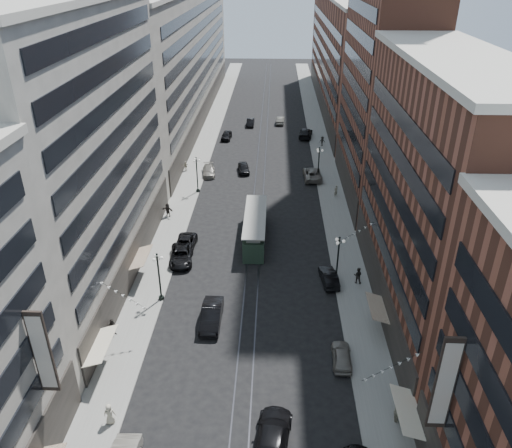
# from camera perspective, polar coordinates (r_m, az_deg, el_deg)

# --- Properties ---
(ground) EXTENTS (220.00, 220.00, 0.00)m
(ground) POSITION_cam_1_polar(r_m,az_deg,el_deg) (79.93, 0.43, 5.01)
(ground) COLOR black
(ground) RESTS_ON ground
(sidewalk_west) EXTENTS (4.00, 180.00, 0.15)m
(sidewalk_west) POSITION_cam_1_polar(r_m,az_deg,el_deg) (90.12, -6.44, 7.62)
(sidewalk_west) COLOR gray
(sidewalk_west) RESTS_ON ground
(sidewalk_east) EXTENTS (4.00, 180.00, 0.15)m
(sidewalk_east) POSITION_cam_1_polar(r_m,az_deg,el_deg) (89.60, 7.74, 7.41)
(sidewalk_east) COLOR gray
(sidewalk_east) RESTS_ON ground
(rail_west) EXTENTS (0.12, 180.00, 0.02)m
(rail_west) POSITION_cam_1_polar(r_m,az_deg,el_deg) (89.23, 0.18, 7.54)
(rail_west) COLOR #2D2D33
(rail_west) RESTS_ON ground
(rail_east) EXTENTS (0.12, 180.00, 0.02)m
(rail_east) POSITION_cam_1_polar(r_m,az_deg,el_deg) (89.19, 1.08, 7.52)
(rail_east) COLOR #2D2D33
(rail_east) RESTS_ON ground
(building_west_mid) EXTENTS (8.00, 36.00, 28.00)m
(building_west_mid) POSITION_cam_1_polar(r_m,az_deg,el_deg) (53.19, -19.27, 7.50)
(building_west_mid) COLOR #ACA599
(building_west_mid) RESTS_ON ground
(building_west_far) EXTENTS (8.00, 90.00, 26.00)m
(building_west_far) POSITION_cam_1_polar(r_m,az_deg,el_deg) (112.67, -8.09, 18.46)
(building_west_far) COLOR #ACA599
(building_west_far) RESTS_ON ground
(building_east_mid) EXTENTS (8.00, 30.00, 24.00)m
(building_east_mid) POSITION_cam_1_polar(r_m,az_deg,el_deg) (48.12, 19.93, 2.66)
(building_east_mid) COLOR brown
(building_east_mid) RESTS_ON ground
(building_east_tower) EXTENTS (8.00, 26.00, 42.00)m
(building_east_tower) POSITION_cam_1_polar(r_m,az_deg,el_deg) (71.82, 14.87, 18.96)
(building_east_tower) COLOR brown
(building_east_tower) RESTS_ON ground
(building_east_far) EXTENTS (8.00, 72.00, 24.00)m
(building_east_far) POSITION_cam_1_polar(r_m,az_deg,el_deg) (120.99, 9.67, 18.52)
(building_east_far) COLOR brown
(building_east_far) RESTS_ON ground
(lamppost_sw_far) EXTENTS (1.03, 1.14, 5.52)m
(lamppost_sw_far) POSITION_cam_1_polar(r_m,az_deg,el_deg) (51.45, -11.03, -5.76)
(lamppost_sw_far) COLOR black
(lamppost_sw_far) RESTS_ON sidewalk_west
(lamppost_sw_mid) EXTENTS (1.03, 1.14, 5.52)m
(lamppost_sw_mid) POSITION_cam_1_polar(r_m,az_deg,el_deg) (74.95, -6.76, 5.76)
(lamppost_sw_mid) COLOR black
(lamppost_sw_mid) RESTS_ON sidewalk_west
(lamppost_se_far) EXTENTS (1.03, 1.14, 5.52)m
(lamppost_se_far) POSITION_cam_1_polar(r_m,az_deg,el_deg) (54.00, 9.34, -3.83)
(lamppost_se_far) COLOR black
(lamppost_se_far) RESTS_ON sidewalk_east
(lamppost_se_mid) EXTENTS (1.03, 1.14, 5.52)m
(lamppost_se_mid) POSITION_cam_1_polar(r_m,az_deg,el_deg) (79.05, 7.17, 6.94)
(lamppost_se_mid) COLOR black
(lamppost_se_mid) RESTS_ON sidewalk_east
(streetcar) EXTENTS (2.66, 12.03, 3.33)m
(streetcar) POSITION_cam_1_polar(r_m,az_deg,el_deg) (62.25, -0.10, -0.49)
(streetcar) COLOR #263C2C
(streetcar) RESTS_ON ground
(car_2) EXTENTS (3.12, 5.73, 1.52)m
(car_2) POSITION_cam_1_polar(r_m,az_deg,el_deg) (58.79, -8.54, -3.57)
(car_2) COLOR black
(car_2) RESTS_ON ground
(car_4) EXTENTS (1.79, 4.14, 1.39)m
(car_4) POSITION_cam_1_polar(r_m,az_deg,el_deg) (45.56, 9.77, -14.63)
(car_4) COLOR slate
(car_4) RESTS_ON ground
(car_5) EXTENTS (1.92, 5.42, 1.78)m
(car_5) POSITION_cam_1_polar(r_m,az_deg,el_deg) (49.09, -5.11, -10.34)
(car_5) COLOR black
(car_5) RESTS_ON ground
(car_6) EXTENTS (3.27, 6.37, 1.77)m
(car_6) POSITION_cam_1_polar(r_m,az_deg,el_deg) (39.04, 1.89, -23.11)
(car_6) COLOR black
(car_6) RESTS_ON ground
(pedestrian_1) EXTENTS (0.93, 0.57, 1.81)m
(pedestrian_1) POSITION_cam_1_polar(r_m,az_deg,el_deg) (41.58, -16.39, -20.10)
(pedestrian_1) COLOR #B7B098
(pedestrian_1) RESTS_ON sidewalk_west
(pedestrian_2) EXTENTS (0.95, 0.74, 1.73)m
(pedestrian_2) POSITION_cam_1_polar(r_m,az_deg,el_deg) (49.15, -16.02, -11.27)
(pedestrian_2) COLOR black
(pedestrian_2) RESTS_ON sidewalk_west
(pedestrian_4) EXTENTS (0.59, 1.12, 1.83)m
(pedestrian_4) POSITION_cam_1_polar(r_m,az_deg,el_deg) (41.58, 15.80, -19.97)
(pedestrian_4) COLOR #A39F87
(pedestrian_4) RESTS_ON sidewalk_east
(car_7) EXTENTS (2.48, 5.15, 1.42)m
(car_7) POSITION_cam_1_polar(r_m,az_deg,el_deg) (61.14, -8.10, -2.26)
(car_7) COLOR black
(car_7) RESTS_ON ground
(car_8) EXTENTS (2.56, 4.97, 1.38)m
(car_8) POSITION_cam_1_polar(r_m,az_deg,el_deg) (82.15, -5.42, 6.06)
(car_8) COLOR gray
(car_8) RESTS_ON ground
(car_9) EXTENTS (2.10, 4.58, 1.52)m
(car_9) POSITION_cam_1_polar(r_m,az_deg,el_deg) (99.12, -3.40, 10.07)
(car_9) COLOR black
(car_9) RESTS_ON ground
(car_10) EXTENTS (2.07, 4.57, 1.45)m
(car_10) POSITION_cam_1_polar(r_m,az_deg,el_deg) (55.02, 8.34, -6.02)
(car_10) COLOR black
(car_10) RESTS_ON ground
(car_11) EXTENTS (2.94, 6.05, 1.66)m
(car_11) POSITION_cam_1_polar(r_m,az_deg,el_deg) (80.72, 6.45, 5.71)
(car_11) COLOR slate
(car_11) RESTS_ON ground
(car_12) EXTENTS (3.20, 6.19, 1.72)m
(car_12) POSITION_cam_1_polar(r_m,az_deg,el_deg) (100.53, 5.70, 10.30)
(car_12) COLOR black
(car_12) RESTS_ON ground
(car_13) EXTENTS (2.35, 4.58, 1.49)m
(car_13) POSITION_cam_1_polar(r_m,az_deg,el_deg) (82.88, -1.43, 6.43)
(car_13) COLOR black
(car_13) RESTS_ON ground
(car_14) EXTENTS (1.82, 4.63, 1.50)m
(car_14) POSITION_cam_1_polar(r_m,az_deg,el_deg) (109.12, 2.79, 11.77)
(car_14) COLOR slate
(car_14) RESTS_ON ground
(pedestrian_5) EXTENTS (1.82, 1.08, 1.90)m
(pedestrian_5) POSITION_cam_1_polar(r_m,az_deg,el_deg) (68.85, -10.06, 1.59)
(pedestrian_5) COLOR black
(pedestrian_5) RESTS_ON sidewalk_west
(pedestrian_6) EXTENTS (1.02, 0.70, 1.60)m
(pedestrian_6) POSITION_cam_1_polar(r_m,az_deg,el_deg) (83.89, -8.03, 6.57)
(pedestrian_6) COLOR beige
(pedestrian_6) RESTS_ON sidewalk_west
(pedestrian_7) EXTENTS (1.01, 0.70, 1.88)m
(pedestrian_7) POSITION_cam_1_polar(r_m,az_deg,el_deg) (55.18, 11.56, -5.77)
(pedestrian_7) COLOR black
(pedestrian_7) RESTS_ON sidewalk_east
(pedestrian_8) EXTENTS (0.78, 0.67, 1.80)m
(pedestrian_8) POSITION_cam_1_polar(r_m,az_deg,el_deg) (74.62, 9.11, 3.78)
(pedestrian_8) COLOR gray
(pedestrian_8) RESTS_ON sidewalk_east
(pedestrian_9) EXTENTS (1.25, 0.83, 1.79)m
(pedestrian_9) POSITION_cam_1_polar(r_m,az_deg,el_deg) (95.58, 7.58, 9.37)
(pedestrian_9) COLOR black
(pedestrian_9) RESTS_ON sidewalk_east
(car_extra_0) EXTENTS (1.58, 4.39, 1.44)m
(car_extra_0) POSITION_cam_1_polar(r_m,az_deg,el_deg) (107.50, -0.63, 11.54)
(car_extra_0) COLOR black
(car_extra_0) RESTS_ON ground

